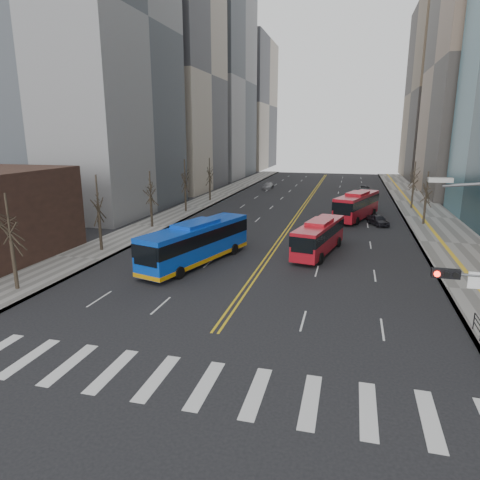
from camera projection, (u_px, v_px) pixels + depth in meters
The scene contains 14 objects.
ground at pixel (181, 381), 19.64m from camera, with size 220.00×220.00×0.00m, color black.
sidewalk_right at pixel (429, 217), 57.59m from camera, with size 7.00×130.00×0.15m, color slate.
sidewalk_left at pixel (193, 207), 65.91m from camera, with size 5.00×130.00×0.15m, color slate.
crosswalk at pixel (181, 381), 19.64m from camera, with size 26.70×4.00×0.01m.
centerline at pixel (307, 202), 71.28m from camera, with size 0.55×100.00×0.01m.
office_towers at pixel (320, 61), 78.14m from camera, with size 83.00×134.00×58.00m.
street_trees at pixel (232, 185), 52.66m from camera, with size 35.20×47.20×7.60m.
blue_bus at pixel (197, 242), 37.12m from camera, with size 6.20×13.07×3.71m.
red_bus_near at pixel (319, 235), 40.20m from camera, with size 4.33×10.32×3.22m.
red_bus_far at pixel (357, 204), 56.47m from camera, with size 6.04×11.64×3.60m.
car_white at pixel (188, 243), 41.56m from camera, with size 1.60×4.59×1.51m, color white.
car_dark_mid at pixel (378, 220), 52.96m from camera, with size 1.56×3.87×1.32m, color black.
car_silver at pixel (268, 186), 87.81m from camera, with size 1.81×4.45×1.29m, color gray.
car_dark_far at pixel (364, 189), 83.76m from camera, with size 1.88×4.09×1.14m, color black.
Camera 1 is at (7.04, -16.23, 11.06)m, focal length 32.00 mm.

